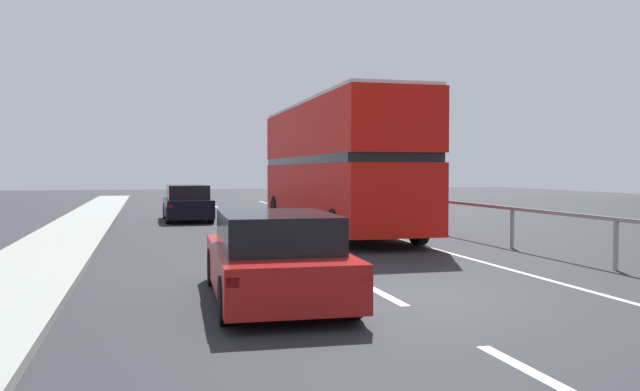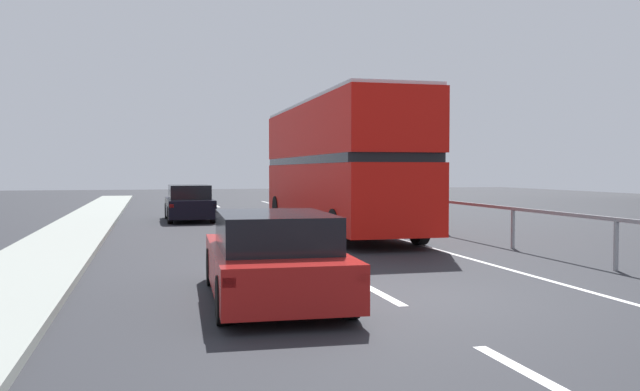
{
  "view_description": "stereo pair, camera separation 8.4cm",
  "coord_description": "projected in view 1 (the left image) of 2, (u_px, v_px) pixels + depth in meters",
  "views": [
    {
      "loc": [
        -3.66,
        -9.65,
        1.99
      ],
      "look_at": [
        0.19,
        4.82,
        1.41
      ],
      "focal_mm": 36.76,
      "sensor_mm": 36.0,
      "label": 1
    },
    {
      "loc": [
        -3.58,
        -9.67,
        1.99
      ],
      "look_at": [
        0.19,
        4.82,
        1.41
      ],
      "focal_mm": 36.76,
      "sensor_mm": 36.0,
      "label": 2
    }
  ],
  "objects": [
    {
      "name": "ground_plane",
      "position": [
        387.0,
        300.0,
        10.34
      ],
      "size": [
        73.37,
        120.0,
        0.1
      ],
      "primitive_type": "cube",
      "color": "#25272C"
    },
    {
      "name": "lane_paint_markings",
      "position": [
        354.0,
        240.0,
        18.79
      ],
      "size": [
        3.52,
        46.0,
        0.01
      ],
      "color": "silver",
      "rests_on": "ground"
    },
    {
      "name": "hatchback_car_near",
      "position": [
        275.0,
        258.0,
        9.99
      ],
      "size": [
        2.03,
        4.46,
        1.35
      ],
      "rotation": [
        0.0,
        0.0,
        -0.04
      ],
      "color": "#9F1714",
      "rests_on": "ground"
    },
    {
      "name": "double_decker_bus_red",
      "position": [
        336.0,
        163.0,
        21.13
      ],
      "size": [
        2.64,
        11.46,
        4.15
      ],
      "rotation": [
        0.0,
        0.0,
        -0.01
      ],
      "color": "red",
      "rests_on": "ground"
    },
    {
      "name": "sedan_car_ahead",
      "position": [
        187.0,
        204.0,
        25.77
      ],
      "size": [
        1.81,
        4.13,
        1.42
      ],
      "rotation": [
        0.0,
        0.0,
        0.01
      ],
      "color": "black",
      "rests_on": "ground"
    },
    {
      "name": "bridge_side_railing",
      "position": [
        446.0,
        206.0,
        20.37
      ],
      "size": [
        0.1,
        42.0,
        1.06
      ],
      "color": "gray",
      "rests_on": "ground"
    }
  ]
}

